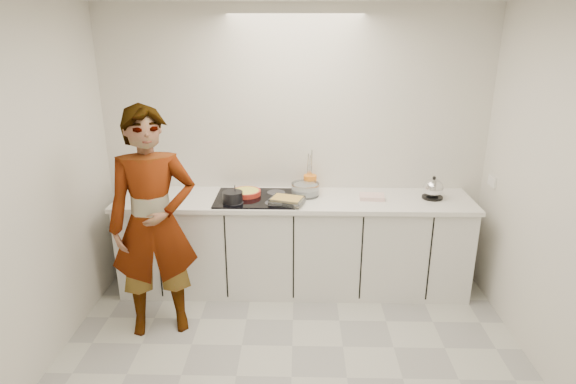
{
  "coord_description": "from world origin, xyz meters",
  "views": [
    {
      "loc": [
        0.04,
        -2.84,
        2.39
      ],
      "look_at": [
        -0.05,
        1.05,
        1.05
      ],
      "focal_mm": 30.0,
      "sensor_mm": 36.0,
      "label": 1
    }
  ],
  "objects_px": {
    "kettle": "(433,189)",
    "cook": "(153,224)",
    "baking_dish": "(287,200)",
    "utensil_crock": "(310,183)",
    "tart_dish": "(246,192)",
    "hob": "(256,198)",
    "mixing_bowl": "(305,190)",
    "saucepan": "(233,197)"
  },
  "relations": [
    {
      "from": "saucepan",
      "to": "kettle",
      "type": "height_order",
      "value": "kettle"
    },
    {
      "from": "mixing_bowl",
      "to": "kettle",
      "type": "xyz_separation_m",
      "value": [
        1.16,
        -0.05,
        0.03
      ]
    },
    {
      "from": "kettle",
      "to": "cook",
      "type": "height_order",
      "value": "cook"
    },
    {
      "from": "saucepan",
      "to": "baking_dish",
      "type": "xyz_separation_m",
      "value": [
        0.48,
        -0.02,
        -0.02
      ]
    },
    {
      "from": "hob",
      "to": "mixing_bowl",
      "type": "relative_size",
      "value": 2.37
    },
    {
      "from": "kettle",
      "to": "tart_dish",
      "type": "bearing_deg",
      "value": 179.51
    },
    {
      "from": "tart_dish",
      "to": "utensil_crock",
      "type": "bearing_deg",
      "value": 16.42
    },
    {
      "from": "tart_dish",
      "to": "mixing_bowl",
      "type": "distance_m",
      "value": 0.55
    },
    {
      "from": "hob",
      "to": "cook",
      "type": "relative_size",
      "value": 0.39
    },
    {
      "from": "hob",
      "to": "utensil_crock",
      "type": "xyz_separation_m",
      "value": [
        0.5,
        0.24,
        0.07
      ]
    },
    {
      "from": "kettle",
      "to": "baking_dish",
      "type": "bearing_deg",
      "value": -171.34
    },
    {
      "from": "saucepan",
      "to": "utensil_crock",
      "type": "distance_m",
      "value": 0.78
    },
    {
      "from": "tart_dish",
      "to": "mixing_bowl",
      "type": "xyz_separation_m",
      "value": [
        0.54,
        0.04,
        0.02
      ]
    },
    {
      "from": "saucepan",
      "to": "kettle",
      "type": "xyz_separation_m",
      "value": [
        1.8,
        0.18,
        0.03
      ]
    },
    {
      "from": "utensil_crock",
      "to": "kettle",
      "type": "bearing_deg",
      "value": -9.63
    },
    {
      "from": "mixing_bowl",
      "to": "tart_dish",
      "type": "bearing_deg",
      "value": -176.32
    },
    {
      "from": "saucepan",
      "to": "mixing_bowl",
      "type": "height_order",
      "value": "saucepan"
    },
    {
      "from": "tart_dish",
      "to": "saucepan",
      "type": "distance_m",
      "value": 0.22
    },
    {
      "from": "baking_dish",
      "to": "mixing_bowl",
      "type": "relative_size",
      "value": 1.08
    },
    {
      "from": "kettle",
      "to": "utensil_crock",
      "type": "xyz_separation_m",
      "value": [
        -1.11,
        0.19,
        -0.01
      ]
    },
    {
      "from": "tart_dish",
      "to": "utensil_crock",
      "type": "distance_m",
      "value": 0.62
    },
    {
      "from": "tart_dish",
      "to": "cook",
      "type": "xyz_separation_m",
      "value": [
        -0.65,
        -0.72,
        -0.02
      ]
    },
    {
      "from": "kettle",
      "to": "cook",
      "type": "distance_m",
      "value": 2.46
    },
    {
      "from": "hob",
      "to": "tart_dish",
      "type": "relative_size",
      "value": 2.02
    },
    {
      "from": "cook",
      "to": "kettle",
      "type": "bearing_deg",
      "value": 2.3
    },
    {
      "from": "baking_dish",
      "to": "kettle",
      "type": "distance_m",
      "value": 1.34
    },
    {
      "from": "baking_dish",
      "to": "kettle",
      "type": "bearing_deg",
      "value": 8.66
    },
    {
      "from": "saucepan",
      "to": "mixing_bowl",
      "type": "relative_size",
      "value": 0.67
    },
    {
      "from": "hob",
      "to": "kettle",
      "type": "relative_size",
      "value": 3.4
    },
    {
      "from": "hob",
      "to": "cook",
      "type": "distance_m",
      "value": 0.99
    },
    {
      "from": "utensil_crock",
      "to": "saucepan",
      "type": "bearing_deg",
      "value": -151.55
    },
    {
      "from": "cook",
      "to": "tart_dish",
      "type": "bearing_deg",
      "value": 33.5
    },
    {
      "from": "baking_dish",
      "to": "mixing_bowl",
      "type": "bearing_deg",
      "value": 57.04
    },
    {
      "from": "saucepan",
      "to": "kettle",
      "type": "bearing_deg",
      "value": 5.83
    },
    {
      "from": "tart_dish",
      "to": "utensil_crock",
      "type": "height_order",
      "value": "utensil_crock"
    },
    {
      "from": "cook",
      "to": "saucepan",
      "type": "bearing_deg",
      "value": 28.9
    },
    {
      "from": "saucepan",
      "to": "cook",
      "type": "distance_m",
      "value": 0.76
    },
    {
      "from": "hob",
      "to": "baking_dish",
      "type": "relative_size",
      "value": 2.2
    },
    {
      "from": "baking_dish",
      "to": "utensil_crock",
      "type": "bearing_deg",
      "value": 61.86
    },
    {
      "from": "cook",
      "to": "hob",
      "type": "bearing_deg",
      "value": 27.06
    },
    {
      "from": "utensil_crock",
      "to": "cook",
      "type": "distance_m",
      "value": 1.53
    },
    {
      "from": "baking_dish",
      "to": "cook",
      "type": "height_order",
      "value": "cook"
    }
  ]
}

